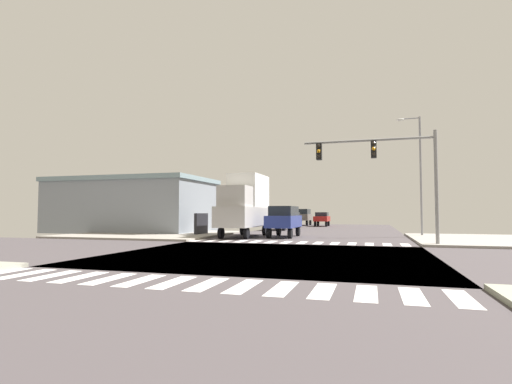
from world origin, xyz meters
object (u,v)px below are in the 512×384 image
traffic_signal_mast (381,161)px  bank_building (133,205)px  suv_trailing_4 (284,219)px  suv_outer_5 (303,216)px  suv_nearside_1 (280,217)px  street_lamp (418,166)px  box_truck_leading_1 (245,203)px  sedan_inner_3 (322,218)px  sedan_crossing_1 (292,218)px

traffic_signal_mast → bank_building: 24.21m
suv_trailing_4 → suv_outer_5: size_ratio=1.00×
suv_nearside_1 → suv_outer_5: 14.99m
traffic_signal_mast → street_lamp: size_ratio=0.80×
box_truck_leading_1 → street_lamp: bearing=-164.9°
bank_building → box_truck_leading_1: bearing=-16.3°
street_lamp → bank_building: (-25.30, 0.14, -2.92)m
sedan_inner_3 → street_lamp: bearing=115.5°
box_truck_leading_1 → suv_outer_5: (0.00, 26.93, -1.17)m
suv_nearside_1 → box_truck_leading_1: (0.00, -11.94, 1.17)m
box_truck_leading_1 → suv_outer_5: 26.95m
traffic_signal_mast → suv_trailing_4: (-6.99, 5.56, -3.44)m
box_truck_leading_1 → sedan_inner_3: size_ratio=1.67×
traffic_signal_mast → box_truck_leading_1: size_ratio=1.04×
traffic_signal_mast → bank_building: size_ratio=0.47×
traffic_signal_mast → sedan_inner_3: bearing=103.3°
traffic_signal_mast → box_truck_leading_1: 11.51m
suv_nearside_1 → suv_outer_5: bearing=-90.0°
traffic_signal_mast → box_truck_leading_1: bearing=152.3°
street_lamp → sedan_crossing_1: (-12.88, 15.19, -4.35)m
traffic_signal_mast → suv_outer_5: bearing=107.2°
suv_trailing_4 → street_lamp: bearing=-162.2°
street_lamp → suv_outer_5: street_lamp is taller
sedan_crossing_1 → box_truck_leading_1: bearing=90.0°
suv_nearside_1 → box_truck_leading_1: 11.99m
traffic_signal_mast → sedan_inner_3: size_ratio=1.74×
street_lamp → sedan_inner_3: size_ratio=2.17×
box_truck_leading_1 → sedan_inner_3: 24.44m
sedan_crossing_1 → box_truck_leading_1: (-0.00, -18.67, 1.45)m
traffic_signal_mast → suv_outer_5: (-9.99, 32.18, -3.44)m
suv_outer_5 → sedan_inner_3: suv_outer_5 is taller
street_lamp → sedan_inner_3: (-9.88, 20.73, -4.35)m
street_lamp → sedan_crossing_1: bearing=130.3°
street_lamp → sedan_crossing_1: size_ratio=2.17×
box_truck_leading_1 → sedan_inner_3: bearing=-97.1°
box_truck_leading_1 → suv_trailing_4: bearing=-174.1°
street_lamp → suv_outer_5: size_ratio=2.02×
bank_building → sedan_crossing_1: (12.42, 15.05, -1.43)m
bank_building → suv_trailing_4: (15.42, -3.31, -1.15)m
suv_nearside_1 → sedan_crossing_1: 6.74m
sedan_crossing_1 → suv_trailing_4: 18.61m
traffic_signal_mast → suv_outer_5: traffic_signal_mast is taller
traffic_signal_mast → bank_building: traffic_signal_mast is taller
suv_nearside_1 → box_truck_leading_1: size_ratio=0.64×
suv_nearside_1 → box_truck_leading_1: bearing=90.0°
traffic_signal_mast → suv_nearside_1: (-9.99, 17.19, -3.44)m
bank_building → suv_trailing_4: 15.81m
bank_building → box_truck_leading_1: bank_building is taller
traffic_signal_mast → suv_nearside_1: traffic_signal_mast is taller
traffic_signal_mast → bank_building: (-22.41, 8.88, -2.29)m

